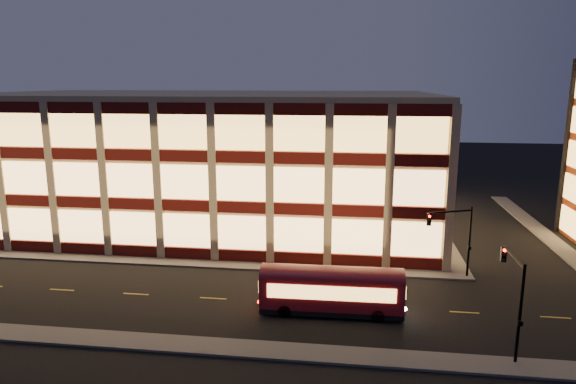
# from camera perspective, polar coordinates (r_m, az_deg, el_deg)

# --- Properties ---
(ground) EXTENTS (200.00, 200.00, 0.00)m
(ground) POSITION_cam_1_polar(r_m,az_deg,el_deg) (45.63, -11.15, -8.23)
(ground) COLOR black
(ground) RESTS_ON ground
(sidewalk_office_south) EXTENTS (54.00, 2.00, 0.15)m
(sidewalk_office_south) POSITION_cam_1_polar(r_m,az_deg,el_deg) (47.49, -14.23, -7.46)
(sidewalk_office_south) COLOR #514F4C
(sidewalk_office_south) RESTS_ON ground
(sidewalk_office_east) EXTENTS (2.00, 30.00, 0.15)m
(sidewalk_office_east) POSITION_cam_1_polar(r_m,az_deg,el_deg) (60.17, 15.75, -3.38)
(sidewalk_office_east) COLOR #514F4C
(sidewalk_office_east) RESTS_ON ground
(sidewalk_tower_west) EXTENTS (2.00, 30.00, 0.15)m
(sidewalk_tower_west) POSITION_cam_1_polar(r_m,az_deg,el_deg) (62.73, 25.76, -3.52)
(sidewalk_tower_west) COLOR #514F4C
(sidewalk_tower_west) RESTS_ON ground
(sidewalk_near) EXTENTS (100.00, 2.00, 0.15)m
(sidewalk_near) POSITION_cam_1_polar(r_m,az_deg,el_deg) (34.60, -18.24, -15.36)
(sidewalk_near) COLOR #514F4C
(sidewalk_near) RESTS_ON ground
(office_building) EXTENTS (50.45, 30.45, 14.50)m
(office_building) POSITION_cam_1_polar(r_m,az_deg,el_deg) (60.43, -8.96, 3.95)
(office_building) COLOR tan
(office_building) RESTS_ON ground
(traffic_signal_far) EXTENTS (3.79, 1.87, 6.00)m
(traffic_signal_far) POSITION_cam_1_polar(r_m,az_deg,el_deg) (43.04, 18.07, -4.10)
(traffic_signal_far) COLOR black
(traffic_signal_far) RESTS_ON ground
(traffic_signal_near) EXTENTS (0.32, 4.45, 6.00)m
(traffic_signal_near) POSITION_cam_1_polar(r_m,az_deg,el_deg) (32.94, 23.81, -9.52)
(traffic_signal_near) COLOR black
(traffic_signal_near) RESTS_ON ground
(trolley_bus) EXTENTS (9.81, 2.72, 3.31)m
(trolley_bus) POSITION_cam_1_polar(r_m,az_deg,el_deg) (36.03, 4.86, -10.55)
(trolley_bus) COLOR maroon
(trolley_bus) RESTS_ON ground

